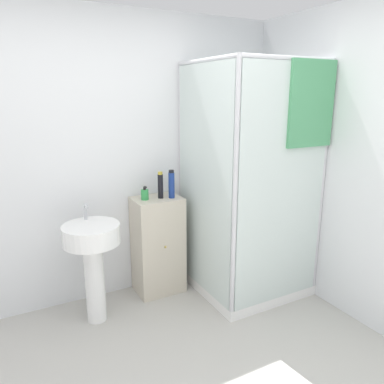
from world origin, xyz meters
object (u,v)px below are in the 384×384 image
Objects in this scene: sink at (93,252)px; soap_dispenser at (145,194)px; shampoo_bottle_tall_black at (160,185)px; shampoo_bottle_blue at (172,184)px.

sink is 0.67m from soap_dispenser.
shampoo_bottle_blue reaches higher than shampoo_bottle_tall_black.
sink is 3.79× the size of shampoo_bottle_blue.
shampoo_bottle_blue is at bearing -13.57° from soap_dispenser.
shampoo_bottle_blue reaches higher than soap_dispenser.
shampoo_bottle_blue is (0.77, 0.15, 0.43)m from sink.
sink is 0.82m from shampoo_bottle_tall_black.
sink is at bearing -158.40° from soap_dispenser.
soap_dispenser is at bearing 21.60° from sink.
shampoo_bottle_blue is at bearing 11.39° from sink.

